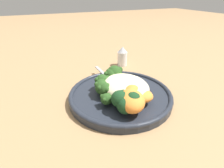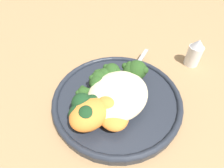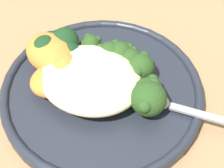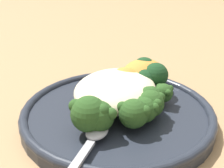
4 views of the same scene
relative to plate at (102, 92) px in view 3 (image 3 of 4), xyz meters
name	(u,v)px [view 3 (image 3 of 4)]	position (x,y,z in m)	size (l,w,h in m)	color
ground_plane	(117,93)	(0.02, 0.01, -0.01)	(4.00, 4.00, 0.00)	#9E7A51
plate	(102,92)	(0.00, 0.00, 0.00)	(0.26, 0.26, 0.02)	#232833
quinoa_mound	(90,79)	(-0.01, -0.01, 0.03)	(0.13, 0.11, 0.04)	beige
broccoli_stalk_0	(143,97)	(0.06, -0.01, 0.03)	(0.11, 0.05, 0.04)	#8EB25B
broccoli_stalk_1	(134,91)	(0.04, 0.00, 0.03)	(0.11, 0.04, 0.04)	#8EB25B
broccoli_stalk_2	(130,71)	(0.03, 0.03, 0.03)	(0.08, 0.07, 0.04)	#8EB25B
broccoli_stalk_3	(121,66)	(0.01, 0.03, 0.02)	(0.06, 0.08, 0.03)	#8EB25B
broccoli_stalk_4	(116,58)	(0.00, 0.04, 0.03)	(0.05, 0.08, 0.03)	#8EB25B
broccoli_stalk_5	(108,58)	(-0.01, 0.04, 0.03)	(0.04, 0.08, 0.03)	#8EB25B
broccoli_stalk_6	(91,58)	(-0.03, 0.03, 0.02)	(0.06, 0.10, 0.03)	#8EB25B
sweet_potato_chunk_0	(76,69)	(-0.04, 0.00, 0.03)	(0.06, 0.04, 0.03)	orange
sweet_potato_chunk_1	(57,79)	(-0.05, -0.02, 0.02)	(0.07, 0.05, 0.03)	orange
sweet_potato_chunk_2	(66,69)	(-0.05, 0.00, 0.03)	(0.05, 0.04, 0.04)	orange
sweet_potato_chunk_3	(51,54)	(-0.08, 0.01, 0.03)	(0.07, 0.06, 0.04)	orange
kale_tuft	(58,50)	(-0.07, 0.02, 0.03)	(0.06, 0.06, 0.04)	#193D1E
spoon	(169,105)	(0.09, 0.00, 0.01)	(0.12, 0.03, 0.01)	#A3A3A8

